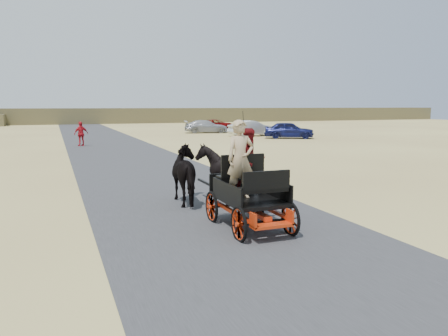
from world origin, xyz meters
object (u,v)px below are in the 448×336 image
object	(u,v)px
car_a	(289,130)
car_b	(252,128)
horse_right	(224,172)
carriage	(249,213)
car_d	(216,125)
car_c	(206,127)
pedestrian	(81,134)
horse_left	(189,175)

from	to	relation	value
car_a	car_b	distance (m)	4.16
car_a	horse_right	bearing A→B (deg)	173.73
carriage	car_d	xyz separation A→B (m)	(13.89, 39.64, 0.24)
car_b	car_c	distance (m)	6.61
pedestrian	car_d	world-z (taller)	pedestrian
carriage	horse_right	xyz separation A→B (m)	(0.55, 3.00, 0.49)
car_a	car_b	xyz separation A→B (m)	(-1.80, 3.75, 0.00)
pedestrian	car_c	xyz separation A→B (m)	(13.09, 10.99, -0.20)
car_b	car_d	bearing A→B (deg)	-2.24
horse_left	pedestrian	world-z (taller)	pedestrian
horse_left	car_d	distance (m)	39.38
horse_left	car_c	world-z (taller)	horse_left
carriage	car_c	bearing A→B (deg)	72.57
car_a	car_c	size ratio (longest dim) A/B	0.94
pedestrian	car_c	bearing A→B (deg)	-159.46
car_a	car_d	distance (m)	15.41
carriage	pedestrian	distance (m)	23.31
carriage	car_a	xyz separation A→B (m)	(14.92, 24.26, 0.37)
car_b	car_c	bearing A→B (deg)	22.81
horse_right	car_b	xyz separation A→B (m)	(12.57, 25.01, -0.12)
carriage	car_d	distance (m)	42.00
horse_left	horse_right	world-z (taller)	horse_right
car_c	horse_right	bearing A→B (deg)	173.78
horse_right	car_a	bearing A→B (deg)	-124.05
horse_right	pedestrian	world-z (taller)	pedestrian
horse_left	car_a	size ratio (longest dim) A/B	0.47
horse_right	car_c	world-z (taller)	horse_right
car_a	car_c	world-z (taller)	car_a
horse_left	car_d	bearing A→B (deg)	-111.51
horse_right	car_d	size ratio (longest dim) A/B	0.39
horse_left	pedestrian	xyz separation A→B (m)	(-1.81, 20.18, 0.02)
car_b	horse_left	bearing A→B (deg)	152.88
pedestrian	car_a	bearing A→B (deg)	164.11
car_a	car_c	xyz separation A→B (m)	(-4.19, 9.91, -0.06)
pedestrian	car_b	world-z (taller)	pedestrian
car_d	carriage	bearing A→B (deg)	161.51
horse_left	horse_right	distance (m)	1.10
horse_left	car_a	bearing A→B (deg)	-126.03
horse_right	carriage	bearing A→B (deg)	79.61
carriage	pedestrian	world-z (taller)	pedestrian
horse_left	car_c	xyz separation A→B (m)	(11.28, 31.17, -0.19)
car_d	car_b	bearing A→B (deg)	177.04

